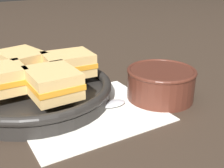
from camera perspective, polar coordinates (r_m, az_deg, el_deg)
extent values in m
plane|color=#382B21|center=(0.55, -1.95, -4.36)|extent=(4.00, 4.00, 0.00)
cube|color=white|center=(0.53, -4.59, -5.65)|extent=(0.28, 0.24, 0.00)
cylinder|color=#4C2319|center=(0.58, 9.85, -0.04)|extent=(0.13, 0.13, 0.06)
cylinder|color=orange|center=(0.57, 9.97, 1.64)|extent=(0.12, 0.12, 0.01)
torus|color=#4C2319|center=(0.57, 10.04, 2.68)|extent=(0.14, 0.14, 0.01)
cube|color=silver|center=(0.51, -7.98, -5.97)|extent=(0.11, 0.02, 0.01)
ellipsoid|color=silver|center=(0.54, 0.11, -4.03)|extent=(0.06, 0.04, 0.01)
cylinder|color=black|center=(0.58, -14.79, -2.40)|extent=(0.29, 0.29, 0.02)
torus|color=black|center=(0.57, -15.00, -0.49)|extent=(0.30, 0.30, 0.02)
cube|color=#DBB26B|center=(0.50, -11.86, -1.15)|extent=(0.09, 0.10, 0.02)
cube|color=orange|center=(0.50, -11.99, 0.32)|extent=(0.09, 0.11, 0.01)
cube|color=#DBB26B|center=(0.49, -12.11, 1.83)|extent=(0.09, 0.10, 0.02)
cube|color=#DBB26B|center=(0.60, -8.80, 2.76)|extent=(0.11, 0.09, 0.02)
cube|color=orange|center=(0.59, -8.88, 4.04)|extent=(0.11, 0.10, 0.01)
cube|color=#DBB26B|center=(0.59, -8.96, 5.34)|extent=(0.11, 0.09, 0.02)
cube|color=#DBB26B|center=(0.63, -17.83, 3.05)|extent=(0.09, 0.11, 0.02)
cube|color=orange|center=(0.63, -17.98, 4.25)|extent=(0.09, 0.11, 0.01)
cube|color=#DBB26B|center=(0.62, -18.13, 5.48)|extent=(0.09, 0.11, 0.02)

